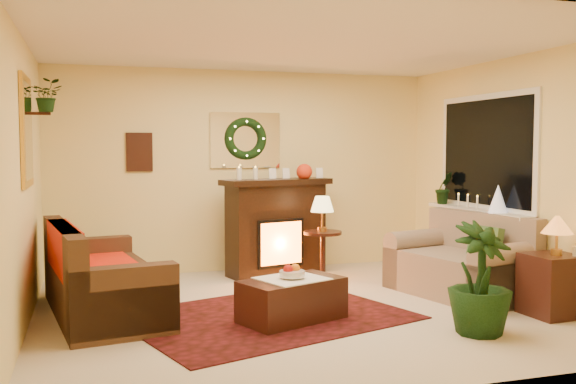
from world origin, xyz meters
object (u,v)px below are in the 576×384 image
object	(u,v)px
sofa	(104,270)
loveseat	(459,257)
end_table_square	(552,288)
side_table_round	(323,254)
fireplace	(276,231)
coffee_table	(292,299)

from	to	relation	value
sofa	loveseat	world-z (taller)	sofa
loveseat	end_table_square	world-z (taller)	loveseat
loveseat	side_table_round	world-z (taller)	loveseat
sofa	fireplace	xyz separation A→B (m)	(2.12, 1.37, 0.12)
sofa	end_table_square	xyz separation A→B (m)	(4.09, -1.33, -0.16)
loveseat	end_table_square	size ratio (longest dim) A/B	2.58
end_table_square	fireplace	bearing A→B (deg)	126.16
fireplace	coffee_table	distance (m)	2.23
fireplace	side_table_round	bearing A→B (deg)	-63.32
sofa	fireplace	world-z (taller)	fireplace
fireplace	coffee_table	world-z (taller)	fireplace
end_table_square	coffee_table	bearing A→B (deg)	167.56
sofa	side_table_round	xyz separation A→B (m)	(2.56, 0.86, -0.10)
end_table_square	sofa	bearing A→B (deg)	162.04
end_table_square	loveseat	bearing A→B (deg)	111.12
loveseat	side_table_round	distance (m)	1.65
coffee_table	fireplace	bearing A→B (deg)	56.47
side_table_round	loveseat	bearing A→B (deg)	-45.87
side_table_round	end_table_square	bearing A→B (deg)	-54.94
end_table_square	side_table_round	bearing A→B (deg)	125.06
loveseat	end_table_square	bearing A→B (deg)	-82.81
fireplace	loveseat	distance (m)	2.32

